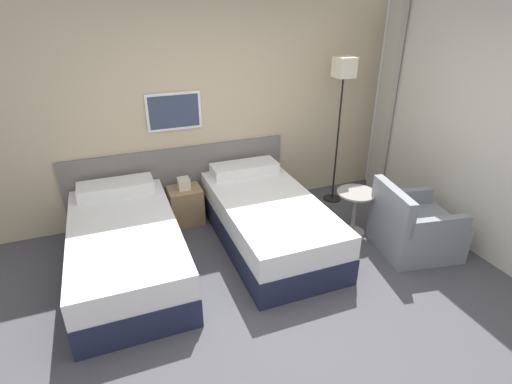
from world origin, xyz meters
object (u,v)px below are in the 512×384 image
object	(u,v)px
nightstand	(186,204)
side_table	(355,204)
floor_lamp	(343,83)
armchair	(414,229)
bed_near_door	(126,248)
bed_near_window	(268,220)

from	to	relation	value
nightstand	side_table	bearing A→B (deg)	-28.70
floor_lamp	armchair	bearing A→B (deg)	-82.88
bed_near_door	side_table	bearing A→B (deg)	-4.32
floor_lamp	nightstand	bearing A→B (deg)	176.36
bed_near_door	floor_lamp	bearing A→B (deg)	13.24
bed_near_door	floor_lamp	size ratio (longest dim) A/B	1.07
side_table	bed_near_window	bearing A→B (deg)	169.27
side_table	bed_near_door	bearing A→B (deg)	175.68
nightstand	bed_near_door	bearing A→B (deg)	-134.37
bed_near_window	floor_lamp	bearing A→B (deg)	27.64
nightstand	floor_lamp	xyz separation A→B (m)	(2.03, -0.13, 1.36)
nightstand	side_table	size ratio (longest dim) A/B	1.10
bed_near_window	side_table	xyz separation A→B (m)	(1.02, -0.19, 0.10)
nightstand	armchair	distance (m)	2.68
bed_near_door	armchair	distance (m)	3.06
floor_lamp	armchair	distance (m)	1.94
bed_near_window	nightstand	distance (m)	1.10
side_table	nightstand	bearing A→B (deg)	151.30
nightstand	armchair	size ratio (longest dim) A/B	0.65
armchair	side_table	bearing A→B (deg)	47.07
bed_near_window	armchair	distance (m)	1.61
floor_lamp	bed_near_door	bearing A→B (deg)	-166.76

